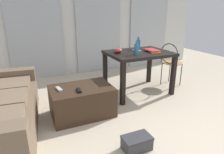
{
  "coord_description": "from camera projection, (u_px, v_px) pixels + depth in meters",
  "views": [
    {
      "loc": [
        -1.67,
        -1.02,
        1.45
      ],
      "look_at": [
        -0.43,
        1.74,
        0.42
      ],
      "focal_mm": 31.24,
      "sensor_mm": 36.0,
      "label": 1
    }
  ],
  "objects": [
    {
      "name": "book_stack",
      "position": [
        152.0,
        51.0,
        3.45
      ],
      "size": [
        0.21,
        0.32,
        0.04
      ],
      "color": "gold",
      "rests_on": "craft_table"
    },
    {
      "name": "tv_remote_primary",
      "position": [
        59.0,
        89.0,
        2.66
      ],
      "size": [
        0.08,
        0.17,
        0.02
      ],
      "primitive_type": "cube",
      "rotation": [
        0.0,
        0.0,
        0.16
      ],
      "color": "#B7B7B2",
      "rests_on": "coffee_table"
    },
    {
      "name": "bottle_far",
      "position": [
        136.0,
        49.0,
        3.18
      ],
      "size": [
        0.07,
        0.07,
        0.22
      ],
      "color": "teal",
      "rests_on": "craft_table"
    },
    {
      "name": "wire_chair",
      "position": [
        171.0,
        60.0,
        3.82
      ],
      "size": [
        0.39,
        0.42,
        0.86
      ],
      "color": "#B7844C",
      "rests_on": "ground"
    },
    {
      "name": "craft_table",
      "position": [
        139.0,
        58.0,
        3.48
      ],
      "size": [
        1.1,
        0.83,
        0.76
      ],
      "color": "black",
      "rests_on": "ground"
    },
    {
      "name": "tv_remote_on_table",
      "position": [
        137.0,
        50.0,
        3.51
      ],
      "size": [
        0.08,
        0.19,
        0.02
      ],
      "primitive_type": "cube",
      "rotation": [
        0.0,
        0.0,
        0.18
      ],
      "color": "#B7B7B2",
      "rests_on": "craft_table"
    },
    {
      "name": "shoebox",
      "position": [
        137.0,
        143.0,
        2.13
      ],
      "size": [
        0.32,
        0.2,
        0.16
      ],
      "color": "#38383D",
      "rests_on": "ground"
    },
    {
      "name": "bottle_near",
      "position": [
        138.0,
        44.0,
        3.64
      ],
      "size": [
        0.07,
        0.07,
        0.23
      ],
      "color": "teal",
      "rests_on": "craft_table"
    },
    {
      "name": "bowl",
      "position": [
        118.0,
        51.0,
        3.35
      ],
      "size": [
        0.14,
        0.14,
        0.08
      ],
      "primitive_type": "ellipsoid",
      "color": "#9E3833",
      "rests_on": "craft_table"
    },
    {
      "name": "ground_plane",
      "position": [
        145.0,
        104.0,
        3.19
      ],
      "size": [
        8.54,
        8.54,
        0.0
      ],
      "primitive_type": "plane",
      "color": "beige"
    },
    {
      "name": "coffee_table",
      "position": [
        82.0,
        101.0,
        2.82
      ],
      "size": [
        0.87,
        0.6,
        0.43
      ],
      "color": "#382619",
      "rests_on": "ground"
    },
    {
      "name": "curtains",
      "position": [
        99.0,
        23.0,
        4.62
      ],
      "size": [
        3.97,
        0.03,
        2.33
      ],
      "color": "#B2B7BC",
      "rests_on": "ground"
    },
    {
      "name": "tv_remote_secondary",
      "position": [
        79.0,
        90.0,
        2.61
      ],
      "size": [
        0.05,
        0.15,
        0.03
      ],
      "primitive_type": "cube",
      "rotation": [
        0.0,
        0.0,
        -0.05
      ],
      "color": "black",
      "rests_on": "coffee_table"
    },
    {
      "name": "wall_back",
      "position": [
        97.0,
        18.0,
        4.65
      ],
      "size": [
        5.58,
        0.1,
        2.55
      ],
      "primitive_type": "cube",
      "color": "silver",
      "rests_on": "ground"
    }
  ]
}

